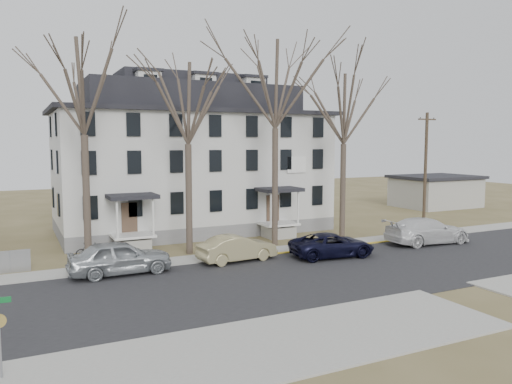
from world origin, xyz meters
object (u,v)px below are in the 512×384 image
tree_far_left (82,79)px  utility_pole_far (426,164)px  tree_mid_right (344,103)px  car_tan (237,249)px  boarding_house (192,161)px  tree_mid_left (188,97)px  bicycle_right (90,251)px  bicycle_left (112,247)px  car_navy (332,245)px  car_silver (120,258)px  tree_center (275,77)px  car_white (427,231)px

tree_far_left → utility_pole_far: tree_far_left is taller
tree_mid_right → car_tan: 13.54m
tree_far_left → utility_pole_far: 30.29m
tree_mid_right → car_tan: bearing=-161.4°
boarding_house → utility_pole_far: 20.88m
tree_mid_left → bicycle_right: (-5.79, 1.17, -9.13)m
bicycle_left → tree_mid_left: bearing=-125.8°
car_navy → bicycle_left: size_ratio=2.71×
car_tan → car_silver: bearing=84.4°
tree_center → utility_pole_far: tree_center is taller
tree_mid_right → utility_pole_far: 13.55m
tree_mid_right → bicycle_left: 18.40m
tree_far_left → tree_center: bearing=0.0°
boarding_house → tree_far_left: tree_far_left is taller
tree_mid_left → car_white: tree_mid_left is taller
boarding_house → car_tan: size_ratio=4.52×
tree_mid_left → car_tan: bearing=-61.4°
tree_center → car_tan: (-4.21, -3.28, -10.33)m
tree_center → car_navy: 11.48m
boarding_house → car_white: size_ratio=3.45×
boarding_house → bicycle_right: (-8.79, -6.98, -4.91)m
utility_pole_far → car_navy: utility_pole_far is taller
boarding_house → car_tan: bearing=-96.1°
tree_center → bicycle_left: 14.93m
utility_pole_far → car_silver: utility_pole_far is taller
utility_pole_far → car_tan: (-21.71, -7.48, -4.15)m
boarding_house → tree_mid_left: 9.66m
car_silver → car_navy: size_ratio=1.03×
tree_mid_left → car_navy: (7.37, -4.73, -8.89)m
tree_far_left → boarding_house: bearing=42.2°
car_tan → bicycle_right: bearing=54.3°
tree_center → tree_mid_right: (5.50, 0.00, -1.48)m
tree_mid_right → car_tan: size_ratio=2.77×
car_tan → car_white: 13.65m
car_tan → bicycle_left: 7.96m
boarding_house → bicycle_right: 12.25m
car_white → bicycle_right: car_white is taller
boarding_house → car_silver: (-7.84, -11.39, -4.48)m
tree_mid_left → car_white: size_ratio=2.12×
tree_mid_left → bicycle_left: 10.26m
tree_far_left → bicycle_right: 9.94m
boarding_house → bicycle_left: 10.93m
car_silver → tree_far_left: bearing=18.6°
tree_mid_left → tree_mid_right: 11.50m
car_navy → bicycle_left: (-11.75, 6.47, -0.22)m
utility_pole_far → car_silver: (-28.34, -7.44, -4.01)m
bicycle_right → tree_mid_right: bearing=-91.9°
utility_pole_far → car_silver: size_ratio=1.81×
tree_mid_right → car_navy: bearing=-131.1°
boarding_house → tree_far_left: bearing=-137.8°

